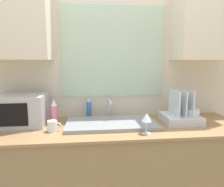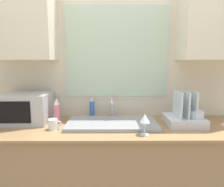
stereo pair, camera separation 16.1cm
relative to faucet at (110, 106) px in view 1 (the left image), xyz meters
The scene contains 10 objects.
countertop 0.62m from the faucet, 77.53° to the right, with size 2.18×0.66×0.93m.
wall_back 0.37m from the faucet, 66.41° to the left, with size 6.00×0.38×2.60m.
sink_basin 0.22m from the faucet, 91.39° to the right, with size 0.76×0.39×0.03m.
faucet is the anchor object (origin of this frame).
microwave 0.77m from the faucet, behind, with size 0.41×0.33×0.26m.
dish_rack 0.65m from the faucet, 16.47° to the right, with size 0.31×0.29×0.29m.
spray_bottle 0.50m from the faucet, 167.51° to the right, with size 0.06×0.06×0.22m.
soap_bottle 0.21m from the faucet, 165.84° to the left, with size 0.04×0.04×0.18m.
mug_near_sink 0.57m from the faucet, 147.85° to the right, with size 0.11×0.07×0.08m.
wine_glass 0.48m from the faucet, 61.00° to the right, with size 0.08×0.08×0.16m.
Camera 1 is at (-0.22, -1.30, 1.46)m, focal length 32.00 mm.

